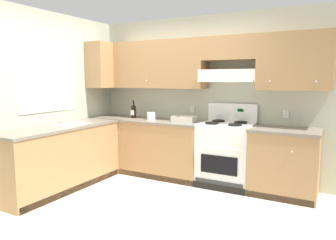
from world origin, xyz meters
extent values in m
plane|color=beige|center=(0.00, 0.00, 0.00)|extent=(7.04, 7.04, 0.00)
cube|color=#B7BAA3|center=(0.46, 1.62, 1.27)|extent=(4.68, 0.12, 2.55)
cube|color=#A87A4C|center=(-0.54, 1.38, 1.80)|extent=(1.87, 0.34, 0.76)
cube|color=#A87A4C|center=(1.67, 1.38, 1.80)|extent=(0.96, 0.34, 0.76)
cube|color=#A87A4C|center=(0.79, 1.38, 2.01)|extent=(0.80, 0.34, 0.34)
cube|color=white|center=(0.79, 1.34, 1.62)|extent=(0.80, 0.46, 0.17)
cube|color=white|center=(0.79, 1.12, 1.54)|extent=(0.80, 0.03, 0.04)
sphere|color=silver|center=(-0.54, 1.20, 1.54)|extent=(0.02, 0.02, 0.02)
sphere|color=silver|center=(1.39, 1.20, 1.54)|extent=(0.02, 0.02, 0.02)
sphere|color=silver|center=(1.95, 1.20, 1.54)|extent=(0.02, 0.02, 0.02)
cube|color=silver|center=(0.12, 1.55, 1.08)|extent=(0.08, 0.01, 0.12)
cube|color=silver|center=(0.12, 1.54, 1.10)|extent=(0.03, 0.00, 0.03)
cube|color=silver|center=(0.12, 1.54, 1.06)|extent=(0.03, 0.00, 0.03)
cube|color=silver|center=(1.56, 1.55, 1.08)|extent=(0.08, 0.01, 0.12)
cube|color=silver|center=(1.56, 1.54, 1.10)|extent=(0.03, 0.00, 0.03)
cube|color=silver|center=(1.56, 1.54, 1.06)|extent=(0.03, 0.00, 0.03)
cube|color=#B7BAA3|center=(-1.62, 0.10, 1.27)|extent=(0.12, 4.00, 2.55)
cube|color=white|center=(-1.57, 0.10, 1.55)|extent=(0.04, 1.00, 0.92)
cube|color=white|center=(-1.55, 0.10, 1.55)|extent=(0.01, 0.90, 0.82)
cube|color=white|center=(-1.54, 0.10, 1.55)|extent=(0.01, 0.90, 0.02)
cube|color=#A87A4C|center=(-1.38, 1.20, 1.80)|extent=(0.34, 0.64, 0.76)
cube|color=#A87A4C|center=(-0.56, 1.25, 0.44)|extent=(1.94, 0.61, 0.87)
cube|color=#756B5B|center=(-0.56, 1.25, 0.89)|extent=(1.96, 0.63, 0.04)
cube|color=#A87A4C|center=(1.61, 1.25, 0.44)|extent=(0.87, 0.61, 0.87)
cube|color=#756B5B|center=(1.61, 1.25, 0.89)|extent=(0.89, 0.63, 0.04)
cube|color=black|center=(0.26, 0.97, 0.04)|extent=(3.54, 0.06, 0.09)
sphere|color=silver|center=(-0.95, 0.93, 0.68)|extent=(0.03, 0.03, 0.03)
sphere|color=silver|center=(1.75, 0.93, 0.68)|extent=(0.03, 0.03, 0.03)
cube|color=#A87A4C|center=(-1.25, 0.00, 0.44)|extent=(0.61, 1.89, 0.87)
cube|color=#756B5B|center=(-1.25, 0.00, 0.89)|extent=(0.63, 1.91, 0.04)
cube|color=black|center=(-0.97, 0.00, 0.04)|extent=(0.06, 1.85, 0.09)
cube|color=#999B9E|center=(-1.25, 0.23, 0.91)|extent=(0.40, 0.48, 0.01)
cube|color=#28282B|center=(-1.25, 0.23, 0.84)|extent=(0.34, 0.42, 0.14)
cylinder|color=silver|center=(-1.41, 0.23, 1.02)|extent=(0.03, 0.03, 0.22)
cylinder|color=silver|center=(-1.33, 0.23, 1.12)|extent=(0.16, 0.02, 0.02)
cube|color=white|center=(0.79, 1.25, 0.46)|extent=(0.76, 0.58, 0.91)
cube|color=black|center=(0.79, 0.95, 0.38)|extent=(0.53, 0.01, 0.26)
cylinder|color=silver|center=(0.79, 0.93, 0.62)|extent=(0.65, 0.02, 0.02)
cube|color=#333333|center=(0.79, 0.96, 0.10)|extent=(0.70, 0.01, 0.11)
cube|color=white|center=(0.79, 1.25, 0.92)|extent=(0.76, 0.58, 0.02)
cube|color=white|center=(0.79, 1.52, 1.05)|extent=(0.76, 0.04, 0.29)
cube|color=#053F0C|center=(0.93, 1.50, 1.10)|extent=(0.09, 0.01, 0.04)
cylinder|color=black|center=(0.62, 1.11, 0.94)|extent=(0.19, 0.19, 0.02)
cylinder|color=black|center=(0.62, 1.11, 0.93)|extent=(0.07, 0.07, 0.01)
cylinder|color=black|center=(0.96, 1.11, 0.94)|extent=(0.19, 0.19, 0.02)
cylinder|color=black|center=(0.96, 1.11, 0.93)|extent=(0.07, 0.07, 0.01)
cylinder|color=black|center=(0.62, 1.39, 0.94)|extent=(0.19, 0.19, 0.02)
cylinder|color=black|center=(0.62, 1.39, 0.93)|extent=(0.07, 0.07, 0.01)
cylinder|color=black|center=(0.96, 1.39, 0.94)|extent=(0.19, 0.19, 0.02)
cylinder|color=black|center=(0.96, 1.39, 0.93)|extent=(0.07, 0.07, 0.01)
cylinder|color=white|center=(0.59, 1.50, 1.03)|extent=(0.04, 0.02, 0.04)
cylinder|color=white|center=(0.73, 1.50, 1.03)|extent=(0.04, 0.02, 0.04)
cylinder|color=white|center=(0.87, 1.50, 1.03)|extent=(0.04, 0.02, 0.04)
cylinder|color=white|center=(1.01, 1.50, 1.03)|extent=(0.04, 0.02, 0.04)
cylinder|color=black|center=(-0.84, 1.26, 1.01)|extent=(0.08, 0.08, 0.20)
cone|color=black|center=(-0.84, 1.26, 1.13)|extent=(0.08, 0.08, 0.04)
cylinder|color=black|center=(-0.84, 1.26, 1.19)|extent=(0.03, 0.03, 0.09)
cylinder|color=gold|center=(-0.84, 1.26, 1.23)|extent=(0.03, 0.03, 0.02)
cube|color=silver|center=(-0.84, 1.22, 1.00)|extent=(0.07, 0.00, 0.09)
cube|color=beige|center=(0.12, 1.24, 0.92)|extent=(0.28, 0.19, 0.02)
cube|color=beige|center=(0.12, 1.13, 0.95)|extent=(0.35, 0.01, 0.08)
cube|color=beige|center=(0.12, 1.35, 0.95)|extent=(0.35, 0.01, 0.08)
cube|color=beige|center=(-0.05, 1.24, 0.95)|extent=(0.01, 0.21, 0.08)
cube|color=beige|center=(0.28, 1.24, 0.95)|extent=(0.01, 0.21, 0.08)
cylinder|color=white|center=(-0.44, 1.18, 0.97)|extent=(0.13, 0.13, 0.12)
cylinder|color=#9E7A51|center=(-0.44, 1.18, 1.03)|extent=(0.04, 0.04, 0.01)
camera|label=1|loc=(2.24, -3.18, 1.58)|focal=34.14mm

